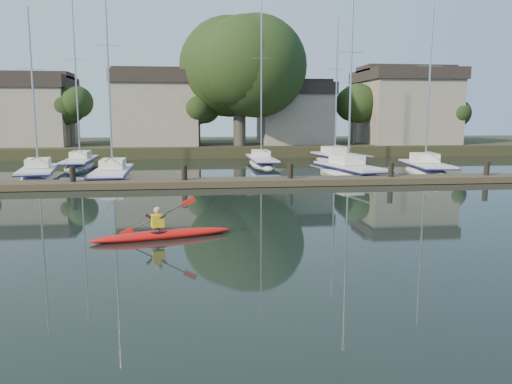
{
  "coord_description": "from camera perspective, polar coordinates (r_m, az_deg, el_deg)",
  "views": [
    {
      "loc": [
        -2.42,
        -13.86,
        3.92
      ],
      "look_at": [
        -0.24,
        3.73,
        1.2
      ],
      "focal_mm": 35.0,
      "sensor_mm": 36.0,
      "label": 1
    }
  ],
  "objects": [
    {
      "name": "sailboat_4",
      "position": [
        36.98,
        18.82,
        1.85
      ],
      "size": [
        3.15,
        7.7,
        12.72
      ],
      "rotation": [
        0.0,
        0.0,
        -0.12
      ],
      "color": "silver",
      "rests_on": "ground"
    },
    {
      "name": "sailboat_0",
      "position": [
        34.8,
        -23.59,
        1.2
      ],
      "size": [
        3.39,
        7.73,
        11.86
      ],
      "rotation": [
        0.0,
        0.0,
        0.18
      ],
      "color": "silver",
      "rests_on": "ground"
    },
    {
      "name": "sailboat_1",
      "position": [
        32.37,
        -16.06,
        1.09
      ],
      "size": [
        2.42,
        8.65,
        14.04
      ],
      "rotation": [
        0.0,
        0.0,
        0.04
      ],
      "color": "silver",
      "rests_on": "ground"
    },
    {
      "name": "sailboat_7",
      "position": [
        43.57,
        9.1,
        3.19
      ],
      "size": [
        3.26,
        8.61,
        13.54
      ],
      "rotation": [
        0.0,
        0.0,
        0.13
      ],
      "color": "silver",
      "rests_on": "ground"
    },
    {
      "name": "sailboat_5",
      "position": [
        41.62,
        -19.45,
        2.58
      ],
      "size": [
        2.34,
        8.6,
        14.11
      ],
      "rotation": [
        0.0,
        0.0,
        0.04
      ],
      "color": "silver",
      "rests_on": "ground"
    },
    {
      "name": "shore",
      "position": [
        54.31,
        -2.82,
        7.98
      ],
      "size": [
        90.0,
        25.25,
        12.75
      ],
      "color": "#2A351A",
      "rests_on": "ground"
    },
    {
      "name": "dock",
      "position": [
        28.21,
        -2.07,
        1.15
      ],
      "size": [
        34.0,
        2.0,
        1.8
      ],
      "color": "#4B402B",
      "rests_on": "ground"
    },
    {
      "name": "sailboat_6",
      "position": [
        40.87,
        0.64,
        2.98
      ],
      "size": [
        1.93,
        9.12,
        14.5
      ],
      "rotation": [
        0.0,
        0.0,
        -0.0
      ],
      "color": "silver",
      "rests_on": "ground"
    },
    {
      "name": "ground",
      "position": [
        14.61,
        2.76,
        -6.85
      ],
      "size": [
        160.0,
        160.0,
        0.0
      ],
      "primitive_type": "plane",
      "color": "black",
      "rests_on": "ground"
    },
    {
      "name": "kayak",
      "position": [
        16.41,
        -10.71,
        -4.62
      ],
      "size": [
        4.57,
        1.7,
        1.46
      ],
      "rotation": [
        0.0,
        0.0,
        0.25
      ],
      "color": "red",
      "rests_on": "ground"
    },
    {
      "name": "sailboat_3",
      "position": [
        33.89,
        10.65,
        1.58
      ],
      "size": [
        3.75,
        8.87,
        13.88
      ],
      "rotation": [
        0.0,
        0.0,
        0.18
      ],
      "color": "silver",
      "rests_on": "ground"
    }
  ]
}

